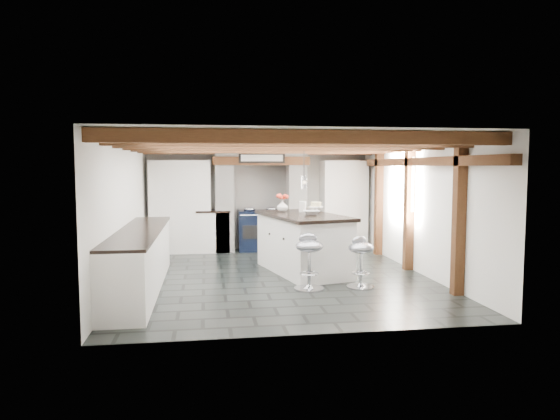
{
  "coord_description": "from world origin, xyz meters",
  "views": [
    {
      "loc": [
        -1.19,
        -8.3,
        1.87
      ],
      "look_at": [
        0.1,
        0.4,
        1.1
      ],
      "focal_mm": 32.0,
      "sensor_mm": 36.0,
      "label": 1
    }
  ],
  "objects": [
    {
      "name": "range_cooker",
      "position": [
        0.0,
        2.68,
        0.47
      ],
      "size": [
        1.0,
        0.63,
        0.99
      ],
      "color": "black",
      "rests_on": "ground"
    },
    {
      "name": "kitchen_island",
      "position": [
        0.49,
        0.28,
        0.53
      ],
      "size": [
        1.55,
        2.28,
        1.38
      ],
      "rotation": [
        0.0,
        0.0,
        0.24
      ],
      "color": "white",
      "rests_on": "ground"
    },
    {
      "name": "bar_stool_far",
      "position": [
        0.34,
        -0.99,
        0.53
      ],
      "size": [
        0.46,
        0.46,
        0.86
      ],
      "rotation": [
        0.0,
        0.0,
        0.07
      ],
      "color": "silver",
      "rests_on": "ground"
    },
    {
      "name": "bar_stool_near",
      "position": [
        1.15,
        -0.99,
        0.49
      ],
      "size": [
        0.5,
        0.5,
        0.8
      ],
      "rotation": [
        0.0,
        0.0,
        0.37
      ],
      "color": "silver",
      "rests_on": "ground"
    },
    {
      "name": "room_shell",
      "position": [
        -0.61,
        1.42,
        1.07
      ],
      "size": [
        6.0,
        6.03,
        6.0
      ],
      "color": "white",
      "rests_on": "ground"
    },
    {
      "name": "ground",
      "position": [
        0.0,
        0.0,
        0.0
      ],
      "size": [
        6.0,
        6.0,
        0.0
      ],
      "primitive_type": "plane",
      "color": "black",
      "rests_on": "ground"
    }
  ]
}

